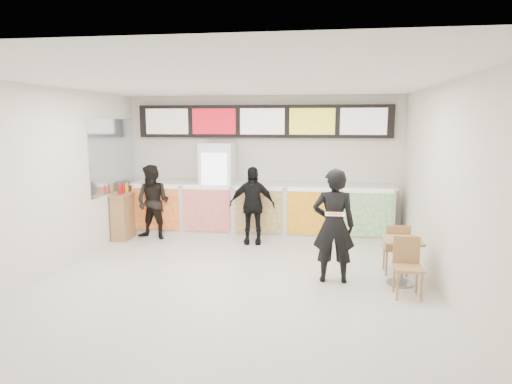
% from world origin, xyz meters
% --- Properties ---
extents(floor, '(7.00, 7.00, 0.00)m').
position_xyz_m(floor, '(0.00, 0.00, 0.00)').
color(floor, beige).
rests_on(floor, ground).
extents(ceiling, '(7.00, 7.00, 0.00)m').
position_xyz_m(ceiling, '(0.00, 0.00, 3.00)').
color(ceiling, white).
rests_on(ceiling, wall_back).
extents(wall_back, '(6.00, 0.00, 6.00)m').
position_xyz_m(wall_back, '(0.00, 3.50, 1.50)').
color(wall_back, silver).
rests_on(wall_back, floor).
extents(wall_left, '(0.00, 7.00, 7.00)m').
position_xyz_m(wall_left, '(-3.00, 0.00, 1.50)').
color(wall_left, silver).
rests_on(wall_left, floor).
extents(wall_right, '(0.00, 7.00, 7.00)m').
position_xyz_m(wall_right, '(3.00, 0.00, 1.50)').
color(wall_right, silver).
rests_on(wall_right, floor).
extents(service_counter, '(5.56, 0.77, 1.14)m').
position_xyz_m(service_counter, '(0.00, 3.09, 0.57)').
color(service_counter, silver).
rests_on(service_counter, floor).
extents(menu_board, '(5.50, 0.14, 0.70)m').
position_xyz_m(menu_board, '(0.00, 3.41, 2.45)').
color(menu_board, black).
rests_on(menu_board, wall_back).
extents(drinks_fridge, '(0.70, 0.67, 2.00)m').
position_xyz_m(drinks_fridge, '(-0.93, 3.11, 1.00)').
color(drinks_fridge, white).
rests_on(drinks_fridge, floor).
extents(mirror_panel, '(0.01, 2.00, 1.50)m').
position_xyz_m(mirror_panel, '(-2.99, 2.45, 1.75)').
color(mirror_panel, '#B2B7BF').
rests_on(mirror_panel, wall_left).
extents(customer_main, '(0.65, 0.43, 1.76)m').
position_xyz_m(customer_main, '(1.48, 0.44, 0.88)').
color(customer_main, black).
rests_on(customer_main, floor).
extents(customer_left, '(0.85, 0.72, 1.56)m').
position_xyz_m(customer_left, '(-2.20, 2.55, 0.78)').
color(customer_left, black).
rests_on(customer_left, floor).
extents(customer_mid, '(0.94, 0.44, 1.56)m').
position_xyz_m(customer_mid, '(-0.09, 2.48, 0.78)').
color(customer_mid, black).
rests_on(customer_mid, floor).
extents(pizza_slice, '(0.36, 0.36, 0.02)m').
position_xyz_m(pizza_slice, '(1.48, -0.01, 1.16)').
color(pizza_slice, beige).
rests_on(pizza_slice, customer_main).
extents(cafe_table, '(0.57, 1.43, 0.83)m').
position_xyz_m(cafe_table, '(2.50, 0.46, 0.49)').
color(cafe_table, '#A4784B').
rests_on(cafe_table, floor).
extents(condiment_ledge, '(0.35, 0.86, 1.14)m').
position_xyz_m(condiment_ledge, '(-2.82, 2.55, 0.49)').
color(condiment_ledge, '#A4784B').
rests_on(condiment_ledge, floor).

